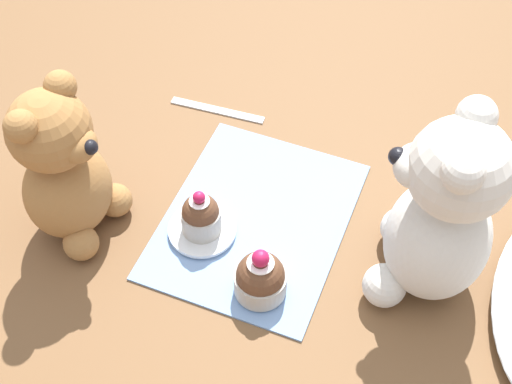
{
  "coord_description": "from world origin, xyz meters",
  "views": [
    {
      "loc": [
        0.48,
        0.19,
        0.7
      ],
      "look_at": [
        0.0,
        0.0,
        0.06
      ],
      "focal_mm": 50.0,
      "sensor_mm": 36.0,
      "label": 1
    }
  ],
  "objects_px": {
    "teddy_bear_cream": "(440,218)",
    "cupcake_near_tan_bear": "(201,215)",
    "saucer_plate": "(202,229)",
    "teaspoon": "(217,110)",
    "teddy_bear_tan": "(64,170)",
    "cupcake_near_cream_bear": "(260,278)"
  },
  "relations": [
    {
      "from": "teddy_bear_cream",
      "to": "saucer_plate",
      "type": "relative_size",
      "value": 3.03
    },
    {
      "from": "saucer_plate",
      "to": "teaspoon",
      "type": "bearing_deg",
      "value": -161.22
    },
    {
      "from": "cupcake_near_tan_bear",
      "to": "teaspoon",
      "type": "bearing_deg",
      "value": -161.22
    },
    {
      "from": "teaspoon",
      "to": "teddy_bear_cream",
      "type": "bearing_deg",
      "value": 149.69
    },
    {
      "from": "cupcake_near_cream_bear",
      "to": "cupcake_near_tan_bear",
      "type": "bearing_deg",
      "value": -117.75
    },
    {
      "from": "teddy_bear_cream",
      "to": "saucer_plate",
      "type": "bearing_deg",
      "value": -83.29
    },
    {
      "from": "teddy_bear_cream",
      "to": "cupcake_near_tan_bear",
      "type": "relative_size",
      "value": 3.72
    },
    {
      "from": "cupcake_near_cream_bear",
      "to": "teddy_bear_cream",
      "type": "bearing_deg",
      "value": 117.86
    },
    {
      "from": "teddy_bear_tan",
      "to": "cupcake_near_tan_bear",
      "type": "bearing_deg",
      "value": -69.76
    },
    {
      "from": "teddy_bear_tan",
      "to": "cupcake_near_cream_bear",
      "type": "bearing_deg",
      "value": -87.42
    },
    {
      "from": "teddy_bear_cream",
      "to": "saucer_plate",
      "type": "distance_m",
      "value": 0.28
    },
    {
      "from": "teddy_bear_cream",
      "to": "saucer_plate",
      "type": "xyz_separation_m",
      "value": [
        0.04,
        -0.26,
        -0.1
      ]
    },
    {
      "from": "cupcake_near_cream_bear",
      "to": "teaspoon",
      "type": "bearing_deg",
      "value": -146.87
    },
    {
      "from": "teddy_bear_cream",
      "to": "cupcake_near_tan_bear",
      "type": "bearing_deg",
      "value": -83.29
    },
    {
      "from": "saucer_plate",
      "to": "teddy_bear_cream",
      "type": "bearing_deg",
      "value": 98.18
    },
    {
      "from": "teddy_bear_tan",
      "to": "teaspoon",
      "type": "relative_size",
      "value": 1.58
    },
    {
      "from": "teddy_bear_cream",
      "to": "teaspoon",
      "type": "height_order",
      "value": "teddy_bear_cream"
    },
    {
      "from": "teddy_bear_cream",
      "to": "teddy_bear_tan",
      "type": "xyz_separation_m",
      "value": [
        0.08,
        -0.4,
        -0.01
      ]
    },
    {
      "from": "cupcake_near_cream_bear",
      "to": "teaspoon",
      "type": "xyz_separation_m",
      "value": [
        -0.25,
        -0.16,
        -0.03
      ]
    },
    {
      "from": "teddy_bear_cream",
      "to": "teddy_bear_tan",
      "type": "bearing_deg",
      "value": -80.69
    },
    {
      "from": "cupcake_near_cream_bear",
      "to": "cupcake_near_tan_bear",
      "type": "xyz_separation_m",
      "value": [
        -0.05,
        -0.09,
        0.01
      ]
    },
    {
      "from": "teddy_bear_cream",
      "to": "cupcake_near_tan_bear",
      "type": "distance_m",
      "value": 0.27
    }
  ]
}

